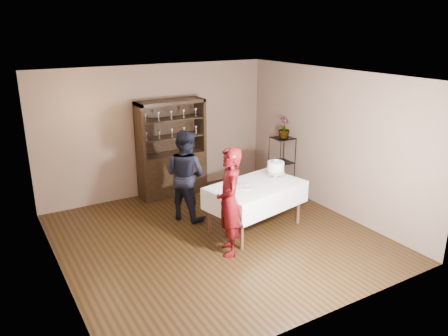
{
  "coord_description": "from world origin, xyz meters",
  "views": [
    {
      "loc": [
        -3.3,
        -5.82,
        3.44
      ],
      "look_at": [
        0.2,
        0.1,
        1.18
      ],
      "focal_mm": 35.0,
      "sensor_mm": 36.0,
      "label": 1
    }
  ],
  "objects_px": {
    "potted_plant": "(284,128)",
    "cake": "(276,168)",
    "woman": "(230,202)",
    "plant_etagere": "(282,162)",
    "cake_table": "(256,195)",
    "man": "(185,175)",
    "china_hutch": "(172,164)"
  },
  "relations": [
    {
      "from": "cake_table",
      "to": "woman",
      "type": "relative_size",
      "value": 1.05
    },
    {
      "from": "china_hutch",
      "to": "woman",
      "type": "height_order",
      "value": "china_hutch"
    },
    {
      "from": "china_hutch",
      "to": "man",
      "type": "bearing_deg",
      "value": -103.24
    },
    {
      "from": "woman",
      "to": "man",
      "type": "relative_size",
      "value": 1.03
    },
    {
      "from": "plant_etagere",
      "to": "cake_table",
      "type": "height_order",
      "value": "plant_etagere"
    },
    {
      "from": "china_hutch",
      "to": "potted_plant",
      "type": "bearing_deg",
      "value": -27.56
    },
    {
      "from": "woman",
      "to": "potted_plant",
      "type": "bearing_deg",
      "value": 147.8
    },
    {
      "from": "potted_plant",
      "to": "cake",
      "type": "bearing_deg",
      "value": -133.19
    },
    {
      "from": "china_hutch",
      "to": "cake_table",
      "type": "distance_m",
      "value": 2.35
    },
    {
      "from": "woman",
      "to": "cake_table",
      "type": "bearing_deg",
      "value": 142.95
    },
    {
      "from": "china_hutch",
      "to": "woman",
      "type": "distance_m",
      "value": 2.81
    },
    {
      "from": "woman",
      "to": "potted_plant",
      "type": "relative_size",
      "value": 4.05
    },
    {
      "from": "china_hutch",
      "to": "plant_etagere",
      "type": "distance_m",
      "value": 2.33
    },
    {
      "from": "woman",
      "to": "potted_plant",
      "type": "distance_m",
      "value": 2.96
    },
    {
      "from": "man",
      "to": "cake",
      "type": "xyz_separation_m",
      "value": [
        1.37,
        -0.9,
        0.17
      ]
    },
    {
      "from": "woman",
      "to": "man",
      "type": "xyz_separation_m",
      "value": [
        -0.01,
        1.54,
        -0.02
      ]
    },
    {
      "from": "china_hutch",
      "to": "cake_table",
      "type": "xyz_separation_m",
      "value": [
        0.56,
        -2.29,
        -0.04
      ]
    },
    {
      "from": "china_hutch",
      "to": "potted_plant",
      "type": "xyz_separation_m",
      "value": [
        2.08,
        -1.08,
        0.74
      ]
    },
    {
      "from": "woman",
      "to": "potted_plant",
      "type": "xyz_separation_m",
      "value": [
        2.36,
        1.7,
        0.54
      ]
    },
    {
      "from": "plant_etagere",
      "to": "china_hutch",
      "type": "bearing_deg",
      "value": 153.17
    },
    {
      "from": "woman",
      "to": "plant_etagere",
      "type": "bearing_deg",
      "value": 148.27
    },
    {
      "from": "woman",
      "to": "cake",
      "type": "relative_size",
      "value": 3.73
    },
    {
      "from": "man",
      "to": "cake_table",
      "type": "bearing_deg",
      "value": -170.28
    },
    {
      "from": "potted_plant",
      "to": "china_hutch",
      "type": "bearing_deg",
      "value": 152.44
    },
    {
      "from": "china_hutch",
      "to": "cake_table",
      "type": "bearing_deg",
      "value": -76.33
    },
    {
      "from": "plant_etagere",
      "to": "man",
      "type": "bearing_deg",
      "value": -175.24
    },
    {
      "from": "plant_etagere",
      "to": "man",
      "type": "relative_size",
      "value": 0.71
    },
    {
      "from": "man",
      "to": "cake",
      "type": "relative_size",
      "value": 3.63
    },
    {
      "from": "man",
      "to": "cake",
      "type": "height_order",
      "value": "man"
    },
    {
      "from": "cake",
      "to": "man",
      "type": "bearing_deg",
      "value": 146.52
    },
    {
      "from": "cake_table",
      "to": "plant_etagere",
      "type": "bearing_deg",
      "value": 38.98
    },
    {
      "from": "potted_plant",
      "to": "cake_table",
      "type": "bearing_deg",
      "value": -141.7
    }
  ]
}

